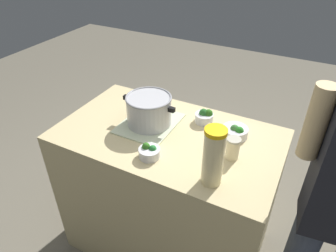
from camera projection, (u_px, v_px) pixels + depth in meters
The scene contains 9 objects.
ground_plane at pixel (168, 240), 2.19m from camera, with size 8.00×8.00×0.00m, color #716A59.
counter_slab at pixel (168, 194), 1.93m from camera, with size 1.21×0.71×0.94m, color #D0BC86.
dish_cloth at pixel (150, 123), 1.74m from camera, with size 0.29×0.36×0.01m, color beige.
cooking_pot at pixel (149, 110), 1.69m from camera, with size 0.32×0.25×0.17m.
lemonade_pitcher at pixel (213, 157), 1.29m from camera, with size 0.09×0.09×0.28m.
mason_jar at pixel (233, 148), 1.47m from camera, with size 0.07×0.07×0.11m.
broccoli_bowl_front at pixel (205, 117), 1.74m from camera, with size 0.11×0.11×0.08m.
broccoli_bowl_center at pixel (149, 152), 1.49m from camera, with size 0.11×0.11×0.07m.
broccoli_bowl_back at pixel (235, 132), 1.63m from camera, with size 0.14×0.14×0.07m.
Camera 1 is at (0.63, -1.20, 1.91)m, focal length 32.79 mm.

